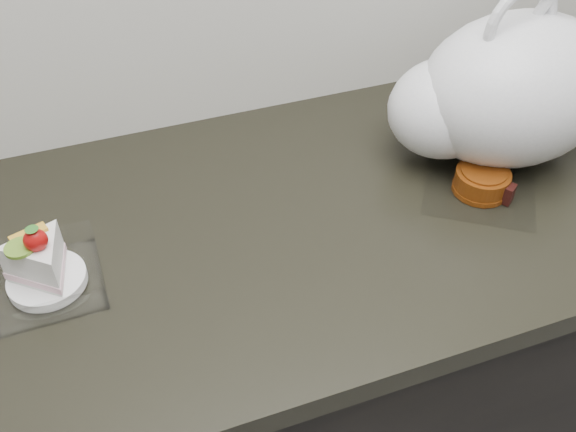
% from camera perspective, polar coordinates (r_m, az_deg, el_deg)
% --- Properties ---
extents(counter, '(2.04, 0.64, 0.90)m').
position_cam_1_polar(counter, '(1.35, 0.97, -13.97)').
color(counter, black).
rests_on(counter, ground).
extents(cake_tray, '(0.15, 0.15, 0.12)m').
position_cam_1_polar(cake_tray, '(0.94, -20.88, -4.54)').
color(cake_tray, white).
rests_on(cake_tray, counter).
extents(mooncake_wrap, '(0.24, 0.24, 0.04)m').
position_cam_1_polar(mooncake_wrap, '(1.09, 16.88, 2.79)').
color(mooncake_wrap, white).
rests_on(mooncake_wrap, counter).
extents(plastic_bag, '(0.38, 0.27, 0.31)m').
position_cam_1_polar(plastic_bag, '(1.12, 18.45, 10.40)').
color(plastic_bag, white).
rests_on(plastic_bag, counter).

